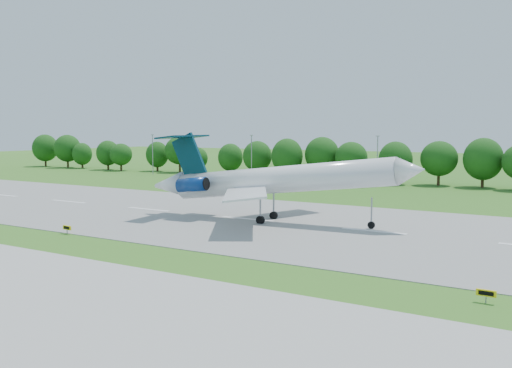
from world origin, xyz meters
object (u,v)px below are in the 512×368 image
service_vehicle_a (249,178)px  airliner (268,179)px  service_vehicle_b (273,179)px  taxi_sign_left (67,228)px

service_vehicle_a → airliner: bearing=-127.7°
service_vehicle_a → service_vehicle_b: (7.58, -0.24, -0.01)m
airliner → service_vehicle_a: bearing=117.9°
taxi_sign_left → service_vehicle_a: (-21.81, 78.88, -0.16)m
service_vehicle_b → airliner: bearing=-169.3°
airliner → taxi_sign_left: airliner is taller
taxi_sign_left → service_vehicle_a: 81.84m
airliner → service_vehicle_b: size_ratio=11.07×
taxi_sign_left → service_vehicle_b: bearing=105.5°
airliner → service_vehicle_a: size_ratio=10.57×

